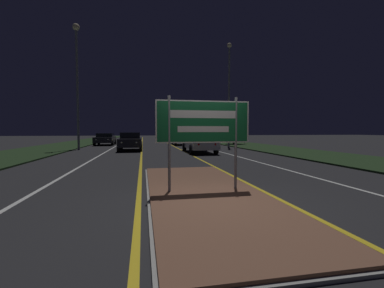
# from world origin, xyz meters

# --- Properties ---
(ground_plane) EXTENTS (160.00, 160.00, 0.00)m
(ground_plane) POSITION_xyz_m (0.00, 0.00, 0.00)
(ground_plane) COLOR #232326
(median_island) EXTENTS (2.79, 7.95, 0.10)m
(median_island) POSITION_xyz_m (0.00, 0.87, 0.04)
(median_island) COLOR #999993
(median_island) RESTS_ON ground_plane
(verge_left) EXTENTS (5.00, 100.00, 0.08)m
(verge_left) POSITION_xyz_m (-9.50, 20.00, 0.04)
(verge_left) COLOR #1E3319
(verge_left) RESTS_ON ground_plane
(verge_right) EXTENTS (5.00, 100.00, 0.08)m
(verge_right) POSITION_xyz_m (9.50, 20.00, 0.04)
(verge_right) COLOR #1E3319
(verge_right) RESTS_ON ground_plane
(centre_line_yellow_left) EXTENTS (0.12, 70.00, 0.01)m
(centre_line_yellow_left) POSITION_xyz_m (-1.59, 25.00, 0.00)
(centre_line_yellow_left) COLOR gold
(centre_line_yellow_left) RESTS_ON ground_plane
(centre_line_yellow_right) EXTENTS (0.12, 70.00, 0.01)m
(centre_line_yellow_right) POSITION_xyz_m (1.59, 25.00, 0.00)
(centre_line_yellow_right) COLOR gold
(centre_line_yellow_right) RESTS_ON ground_plane
(lane_line_white_left) EXTENTS (0.12, 70.00, 0.01)m
(lane_line_white_left) POSITION_xyz_m (-4.20, 25.00, 0.00)
(lane_line_white_left) COLOR silver
(lane_line_white_left) RESTS_ON ground_plane
(lane_line_white_right) EXTENTS (0.12, 70.00, 0.01)m
(lane_line_white_right) POSITION_xyz_m (4.20, 25.00, 0.00)
(lane_line_white_right) COLOR silver
(lane_line_white_right) RESTS_ON ground_plane
(edge_line_white_left) EXTENTS (0.10, 70.00, 0.01)m
(edge_line_white_left) POSITION_xyz_m (-7.20, 25.00, 0.00)
(edge_line_white_left) COLOR silver
(edge_line_white_left) RESTS_ON ground_plane
(edge_line_white_right) EXTENTS (0.10, 70.00, 0.01)m
(edge_line_white_right) POSITION_xyz_m (7.20, 25.00, 0.00)
(edge_line_white_right) COLOR silver
(edge_line_white_right) RESTS_ON ground_plane
(highway_sign) EXTENTS (2.36, 0.07, 2.32)m
(highway_sign) POSITION_xyz_m (0.00, 0.87, 1.72)
(highway_sign) COLOR gray
(highway_sign) RESTS_ON median_island
(streetlight_left_near) EXTENTS (0.56, 0.56, 10.13)m
(streetlight_left_near) POSITION_xyz_m (-6.65, 16.96, 6.61)
(streetlight_left_near) COLOR gray
(streetlight_left_near) RESTS_ON ground_plane
(streetlight_right_near) EXTENTS (0.45, 0.45, 9.83)m
(streetlight_right_near) POSITION_xyz_m (6.61, 18.15, 5.83)
(streetlight_right_near) COLOR gray
(streetlight_right_near) RESTS_ON ground_plane
(car_receding_0) EXTENTS (1.90, 4.81, 1.40)m
(car_receding_0) POSITION_xyz_m (2.51, 12.69, 0.75)
(car_receding_0) COLOR silver
(car_receding_0) RESTS_ON ground_plane
(car_receding_1) EXTENTS (1.97, 4.61, 1.40)m
(car_receding_1) POSITION_xyz_m (2.76, 22.91, 0.73)
(car_receding_1) COLOR silver
(car_receding_1) RESTS_ON ground_plane
(car_approaching_0) EXTENTS (1.84, 4.37, 1.44)m
(car_approaching_0) POSITION_xyz_m (-2.46, 15.78, 0.77)
(car_approaching_0) COLOR black
(car_approaching_0) RESTS_ON ground_plane
(car_approaching_1) EXTENTS (2.03, 4.48, 1.30)m
(car_approaching_1) POSITION_xyz_m (-5.56, 24.23, 0.70)
(car_approaching_1) COLOR black
(car_approaching_1) RESTS_ON ground_plane
(warning_sign) EXTENTS (0.60, 0.06, 2.30)m
(warning_sign) POSITION_xyz_m (9.53, 21.21, 1.47)
(warning_sign) COLOR gray
(warning_sign) RESTS_ON verge_right
(roadside_palm_right) EXTENTS (2.20, 2.20, 4.83)m
(roadside_palm_right) POSITION_xyz_m (8.86, 22.88, 3.77)
(roadside_palm_right) COLOR #4C3823
(roadside_palm_right) RESTS_ON verge_right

